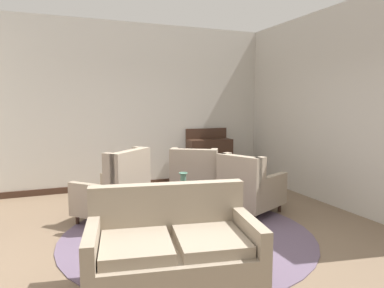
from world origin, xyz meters
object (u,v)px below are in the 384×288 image
object	(u,v)px
armchair_back_corner	(196,181)
sideboard	(209,158)
settee	(173,248)
side_table	(219,179)
armchair_beside_settee	(249,188)
coffee_table	(186,207)
porcelain_vase	(183,189)
armchair_near_window	(116,192)

from	to	relation	value
armchair_back_corner	sideboard	distance (m)	1.68
settee	side_table	bearing A→B (deg)	65.59
armchair_beside_settee	coffee_table	bearing A→B (deg)	85.44
porcelain_vase	side_table	distance (m)	1.59
porcelain_vase	side_table	size ratio (longest dim) A/B	0.53
coffee_table	settee	bearing A→B (deg)	-115.89
coffee_table	sideboard	distance (m)	3.05
coffee_table	armchair_back_corner	size ratio (longest dim) A/B	0.81
armchair_beside_settee	porcelain_vase	bearing A→B (deg)	83.69
side_table	porcelain_vase	bearing A→B (deg)	-132.94
armchair_back_corner	sideboard	xyz separation A→B (m)	(0.90, 1.41, 0.12)
settee	armchair_beside_settee	distance (m)	2.44
side_table	settee	bearing A→B (deg)	-124.44
armchair_near_window	coffee_table	bearing A→B (deg)	87.03
coffee_table	porcelain_vase	bearing A→B (deg)	120.37
armchair_near_window	side_table	bearing A→B (deg)	146.09
porcelain_vase	armchair_back_corner	bearing A→B (deg)	60.97
sideboard	armchair_back_corner	bearing A→B (deg)	-122.45
armchair_back_corner	armchair_beside_settee	xyz separation A→B (m)	(0.59, -0.76, -0.01)
settee	armchair_near_window	xyz separation A→B (m)	(-0.18, 2.05, 0.04)
armchair_near_window	porcelain_vase	bearing A→B (deg)	87.42
coffee_table	porcelain_vase	world-z (taller)	porcelain_vase
armchair_back_corner	armchair_beside_settee	distance (m)	0.96
coffee_table	armchair_beside_settee	world-z (taller)	armchair_beside_settee
porcelain_vase	armchair_back_corner	distance (m)	1.36
side_table	coffee_table	bearing A→B (deg)	-131.52
coffee_table	settee	size ratio (longest dim) A/B	0.54
settee	sideboard	xyz separation A→B (m)	(2.11, 3.81, 0.14)
porcelain_vase	armchair_near_window	size ratio (longest dim) A/B	0.32
armchair_back_corner	coffee_table	bearing A→B (deg)	93.18
settee	sideboard	size ratio (longest dim) A/B	1.41
sideboard	coffee_table	bearing A→B (deg)	-120.25
side_table	sideboard	distance (m)	1.52
settee	armchair_beside_settee	size ratio (longest dim) A/B	1.49
armchair_beside_settee	armchair_back_corner	bearing A→B (deg)	13.11
coffee_table	settee	distance (m)	1.32
coffee_table	armchair_back_corner	bearing A→B (deg)	62.44
armchair_beside_settee	sideboard	distance (m)	2.19
armchair_back_corner	side_table	world-z (taller)	armchair_back_corner
side_table	armchair_back_corner	bearing A→B (deg)	176.61
porcelain_vase	sideboard	size ratio (longest dim) A/B	0.32
coffee_table	armchair_beside_settee	xyz separation A→B (m)	(1.23, 0.46, 0.03)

